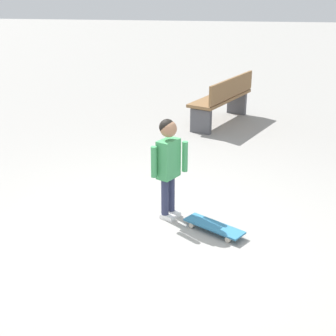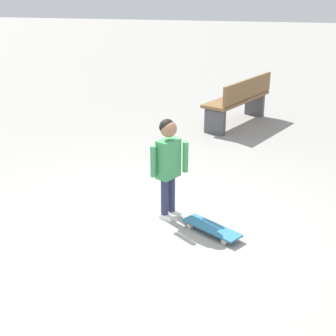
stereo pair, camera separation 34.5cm
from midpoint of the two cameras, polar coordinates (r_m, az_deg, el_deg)
The scene contains 4 objects.
ground_plane at distance 4.71m, azimuth -2.79°, elevation -8.28°, with size 50.00×50.00×0.00m, color gray.
child_person at distance 4.83m, azimuth -2.03°, elevation 1.14°, with size 0.28×0.35×1.06m.
skateboard at distance 4.78m, azimuth 3.41°, elevation -6.98°, with size 0.51×0.63×0.07m.
street_bench at distance 8.28m, azimuth 5.38°, elevation 8.12°, with size 1.64×1.06×0.80m.
Camera 1 is at (-4.04, -0.58, 2.35)m, focal length 51.44 mm.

